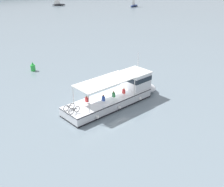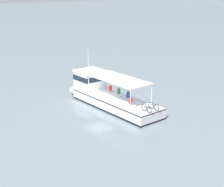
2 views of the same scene
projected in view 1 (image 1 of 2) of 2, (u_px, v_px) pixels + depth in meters
name	position (u px, v px, depth m)	size (l,w,h in m)	color
ground_plane	(115.00, 99.00, 34.24)	(400.00, 400.00, 0.00)	slate
ferry_main	(119.00, 94.00, 33.14)	(13.03, 4.86, 5.32)	silver
sailboat_off_stern	(59.00, 4.00, 103.58)	(5.00, 2.78, 5.40)	#232328
sailboat_near_starboard	(134.00, 5.00, 101.16)	(4.96, 3.19, 5.40)	navy
channel_buoy	(33.00, 67.00, 42.72)	(0.70, 0.70, 1.40)	green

